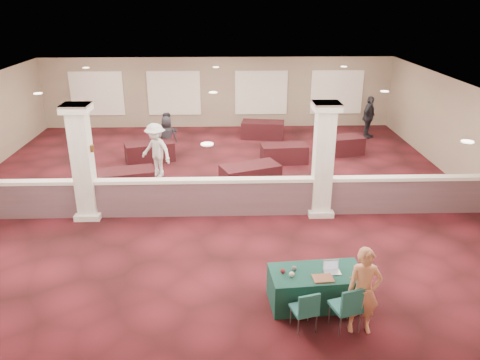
{
  "coord_description": "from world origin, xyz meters",
  "views": [
    {
      "loc": [
        0.36,
        -13.47,
        5.82
      ],
      "look_at": [
        0.72,
        -2.0,
        1.25
      ],
      "focal_mm": 35.0,
      "sensor_mm": 36.0,
      "label": 1
    }
  ],
  "objects_px": {
    "conf_chair_main": "(348,305)",
    "conf_chair_side": "(306,308)",
    "far_table_back_center": "(263,130)",
    "attendee_d": "(167,136)",
    "far_table_back_right": "(341,145)",
    "far_table_front_right": "(284,153)",
    "attendee_b": "(156,150)",
    "attendee_c": "(369,117)",
    "far_table_front_left": "(126,181)",
    "attendee_a": "(169,134)",
    "far_table_front_center": "(250,176)",
    "woman": "(364,291)",
    "far_table_back_left": "(150,152)",
    "near_table": "(316,287)"
  },
  "relations": [
    {
      "from": "conf_chair_main",
      "to": "conf_chair_side",
      "type": "xyz_separation_m",
      "value": [
        -0.77,
        0.02,
        -0.06
      ]
    },
    {
      "from": "far_table_back_center",
      "to": "attendee_d",
      "type": "xyz_separation_m",
      "value": [
        -3.84,
        -2.28,
        0.41
      ]
    },
    {
      "from": "far_table_back_right",
      "to": "far_table_front_right",
      "type": "bearing_deg",
      "value": -158.28
    },
    {
      "from": "far_table_front_right",
      "to": "far_table_back_center",
      "type": "xyz_separation_m",
      "value": [
        -0.55,
        3.18,
        0.02
      ]
    },
    {
      "from": "attendee_b",
      "to": "attendee_c",
      "type": "bearing_deg",
      "value": 63.43
    },
    {
      "from": "attendee_b",
      "to": "conf_chair_main",
      "type": "bearing_deg",
      "value": -24.77
    },
    {
      "from": "far_table_front_left",
      "to": "attendee_a",
      "type": "relative_size",
      "value": 1.06
    },
    {
      "from": "conf_chair_main",
      "to": "attendee_a",
      "type": "xyz_separation_m",
      "value": [
        -4.4,
        10.51,
        0.24
      ]
    },
    {
      "from": "attendee_a",
      "to": "far_table_front_center",
      "type": "bearing_deg",
      "value": -88.53
    },
    {
      "from": "attendee_a",
      "to": "attendee_b",
      "type": "relative_size",
      "value": 0.88
    },
    {
      "from": "woman",
      "to": "attendee_b",
      "type": "xyz_separation_m",
      "value": [
        -4.8,
        8.03,
        0.08
      ]
    },
    {
      "from": "conf_chair_side",
      "to": "far_table_back_center",
      "type": "height_order",
      "value": "conf_chair_side"
    },
    {
      "from": "woman",
      "to": "far_table_back_left",
      "type": "distance_m",
      "value": 11.05
    },
    {
      "from": "far_table_back_right",
      "to": "attendee_a",
      "type": "distance_m",
      "value": 6.7
    },
    {
      "from": "woman",
      "to": "attendee_a",
      "type": "relative_size",
      "value": 1.04
    },
    {
      "from": "near_table",
      "to": "far_table_back_left",
      "type": "relative_size",
      "value": 1.05
    },
    {
      "from": "far_table_front_left",
      "to": "far_table_back_left",
      "type": "height_order",
      "value": "far_table_back_left"
    },
    {
      "from": "woman",
      "to": "attendee_c",
      "type": "bearing_deg",
      "value": 76.88
    },
    {
      "from": "conf_chair_main",
      "to": "far_table_back_center",
      "type": "bearing_deg",
      "value": 76.05
    },
    {
      "from": "conf_chair_side",
      "to": "attendee_b",
      "type": "height_order",
      "value": "attendee_b"
    },
    {
      "from": "woman",
      "to": "far_table_back_left",
      "type": "xyz_separation_m",
      "value": [
        -5.3,
        9.68,
        -0.5
      ]
    },
    {
      "from": "woman",
      "to": "attendee_c",
      "type": "xyz_separation_m",
      "value": [
        3.7,
        12.48,
        0.05
      ]
    },
    {
      "from": "attendee_b",
      "to": "far_table_back_right",
      "type": "bearing_deg",
      "value": 54.11
    },
    {
      "from": "woman",
      "to": "conf_chair_main",
      "type": "bearing_deg",
      "value": -171.34
    },
    {
      "from": "conf_chair_main",
      "to": "conf_chair_side",
      "type": "distance_m",
      "value": 0.77
    },
    {
      "from": "far_table_back_left",
      "to": "conf_chair_main",
      "type": "bearing_deg",
      "value": -62.53
    },
    {
      "from": "near_table",
      "to": "far_table_back_center",
      "type": "relative_size",
      "value": 1.03
    },
    {
      "from": "woman",
      "to": "far_table_front_left",
      "type": "distance_m",
      "value": 8.81
    },
    {
      "from": "far_table_back_left",
      "to": "conf_chair_side",
      "type": "bearing_deg",
      "value": -66.17
    },
    {
      "from": "near_table",
      "to": "far_table_back_left",
      "type": "xyz_separation_m",
      "value": [
        -4.63,
        8.82,
        0.0
      ]
    },
    {
      "from": "far_table_front_right",
      "to": "far_table_back_center",
      "type": "relative_size",
      "value": 0.93
    },
    {
      "from": "far_table_front_center",
      "to": "far_table_back_left",
      "type": "distance_m",
      "value": 4.5
    },
    {
      "from": "far_table_back_left",
      "to": "far_table_back_center",
      "type": "xyz_separation_m",
      "value": [
        4.45,
        2.87,
        0.01
      ]
    },
    {
      "from": "conf_chair_main",
      "to": "attendee_d",
      "type": "height_order",
      "value": "attendee_d"
    },
    {
      "from": "far_table_back_left",
      "to": "attendee_b",
      "type": "distance_m",
      "value": 1.82
    },
    {
      "from": "far_table_front_center",
      "to": "attendee_a",
      "type": "height_order",
      "value": "attendee_a"
    },
    {
      "from": "attendee_a",
      "to": "attendee_c",
      "type": "height_order",
      "value": "attendee_c"
    },
    {
      "from": "conf_chair_main",
      "to": "far_table_back_center",
      "type": "xyz_separation_m",
      "value": [
        -0.59,
        12.57,
        -0.21
      ]
    },
    {
      "from": "conf_chair_side",
      "to": "far_table_back_right",
      "type": "relative_size",
      "value": 0.52
    },
    {
      "from": "conf_chair_main",
      "to": "conf_chair_side",
      "type": "bearing_deg",
      "value": 162.01
    },
    {
      "from": "attendee_c",
      "to": "far_table_front_right",
      "type": "bearing_deg",
      "value": 169.32
    },
    {
      "from": "attendee_d",
      "to": "far_table_front_center",
      "type": "bearing_deg",
      "value": 140.94
    },
    {
      "from": "far_table_back_center",
      "to": "near_table",
      "type": "bearing_deg",
      "value": -89.12
    },
    {
      "from": "far_table_back_center",
      "to": "attendee_b",
      "type": "bearing_deg",
      "value": -131.19
    },
    {
      "from": "woman",
      "to": "far_table_front_center",
      "type": "bearing_deg",
      "value": 106.87
    },
    {
      "from": "attendee_a",
      "to": "far_table_front_right",
      "type": "bearing_deg",
      "value": -53.51
    },
    {
      "from": "far_table_front_right",
      "to": "far_table_front_center",
      "type": "bearing_deg",
      "value": -120.31
    },
    {
      "from": "woman",
      "to": "attendee_a",
      "type": "height_order",
      "value": "woman"
    },
    {
      "from": "far_table_front_right",
      "to": "attendee_c",
      "type": "bearing_deg",
      "value": 37.93
    },
    {
      "from": "attendee_a",
      "to": "woman",
      "type": "bearing_deg",
      "value": -105.16
    }
  ]
}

